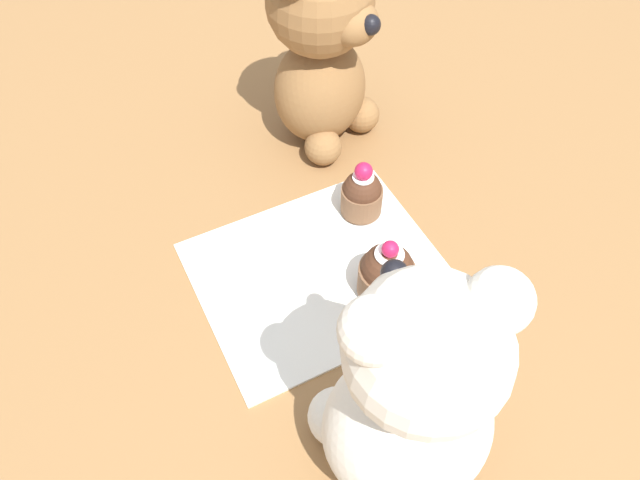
{
  "coord_description": "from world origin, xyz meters",
  "views": [
    {
      "loc": [
        0.17,
        0.34,
        0.53
      ],
      "look_at": [
        0.0,
        0.0,
        0.06
      ],
      "focal_mm": 35.0,
      "sensor_mm": 36.0,
      "label": 1
    }
  ],
  "objects_px": {
    "teddy_bear_tan": "(322,48)",
    "cupcake_near_cream_bear": "(387,273)",
    "teddy_bear_cream": "(411,398)",
    "cupcake_near_tan_bear": "(362,193)"
  },
  "relations": [
    {
      "from": "teddy_bear_tan",
      "to": "cupcake_near_cream_bear",
      "type": "height_order",
      "value": "teddy_bear_tan"
    },
    {
      "from": "teddy_bear_tan",
      "to": "cupcake_near_tan_bear",
      "type": "height_order",
      "value": "teddy_bear_tan"
    },
    {
      "from": "teddy_bear_cream",
      "to": "cupcake_near_tan_bear",
      "type": "height_order",
      "value": "teddy_bear_cream"
    },
    {
      "from": "teddy_bear_cream",
      "to": "cupcake_near_cream_bear",
      "type": "height_order",
      "value": "teddy_bear_cream"
    },
    {
      "from": "teddy_bear_cream",
      "to": "teddy_bear_tan",
      "type": "xyz_separation_m",
      "value": [
        -0.13,
        -0.39,
        0.01
      ]
    },
    {
      "from": "teddy_bear_tan",
      "to": "cupcake_near_tan_bear",
      "type": "xyz_separation_m",
      "value": [
        0.02,
        0.14,
        -0.09
      ]
    },
    {
      "from": "teddy_bear_cream",
      "to": "teddy_bear_tan",
      "type": "height_order",
      "value": "teddy_bear_cream"
    },
    {
      "from": "teddy_bear_tan",
      "to": "cupcake_near_tan_bear",
      "type": "distance_m",
      "value": 0.17
    },
    {
      "from": "teddy_bear_tan",
      "to": "cupcake_near_cream_bear",
      "type": "relative_size",
      "value": 3.27
    },
    {
      "from": "teddy_bear_tan",
      "to": "cupcake_near_cream_bear",
      "type": "bearing_deg",
      "value": -125.96
    }
  ]
}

